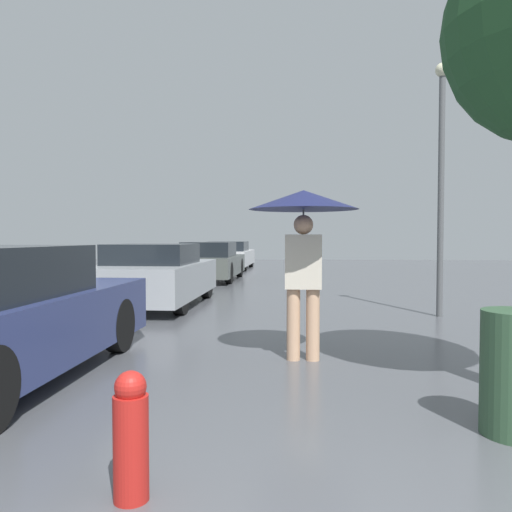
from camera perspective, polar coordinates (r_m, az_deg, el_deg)
name	(u,v)px	position (r m, az deg, el deg)	size (l,w,h in m)	color
pedestrian	(303,220)	(5.57, 5.44, 4.15)	(1.22, 1.22, 1.90)	tan
parked_car_second	(155,276)	(10.32, -11.43, -2.21)	(1.80, 4.01, 1.25)	#9EA3A8
parked_car_third	(210,262)	(16.21, -5.25, -0.69)	(1.77, 4.28, 1.23)	#4C514C
parked_car_farthest	(229,256)	(21.87, -3.06, 0.04)	(1.81, 4.59, 1.21)	silver
street_lamp	(441,166)	(9.28, 20.42, 9.61)	(0.24, 0.24, 4.36)	#515456
fire_hydrant	(131,436)	(2.83, -14.11, -19.32)	(0.18, 0.18, 0.68)	#B21E19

